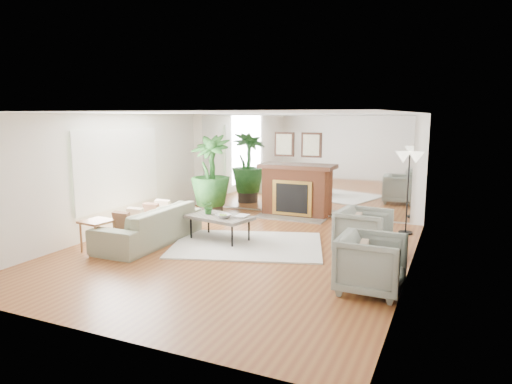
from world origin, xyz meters
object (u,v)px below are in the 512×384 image
at_px(coffee_table, 220,218).
at_px(potted_ficus, 211,174).
at_px(fireplace, 295,190).
at_px(armchair_front, 371,264).
at_px(sofa, 150,225).
at_px(armchair_back, 364,231).
at_px(side_table, 97,225).
at_px(floor_lamp, 409,164).

height_order(coffee_table, potted_ficus, potted_ficus).
distance_m(fireplace, armchair_front, 4.96).
xyz_separation_m(sofa, potted_ficus, (-0.05, 2.51, 0.71)).
relative_size(sofa, armchair_back, 2.71).
relative_size(fireplace, sofa, 0.85).
relative_size(armchair_front, side_table, 1.56).
relative_size(fireplace, potted_ficus, 1.03).
height_order(coffee_table, side_table, side_table).
xyz_separation_m(fireplace, side_table, (-2.30, -4.26, -0.17)).
distance_m(fireplace, floor_lamp, 2.90).
distance_m(coffee_table, floor_lamp, 4.03).
relative_size(coffee_table, armchair_front, 1.53).
xyz_separation_m(armchair_back, side_table, (-4.45, -1.83, 0.08)).
bearing_deg(side_table, potted_ficus, 82.51).
relative_size(coffee_table, potted_ficus, 0.70).
bearing_deg(sofa, side_table, -30.42).
bearing_deg(fireplace, coffee_table, -102.71).
distance_m(armchair_back, armchair_front, 1.83).
bearing_deg(armchair_front, fireplace, 32.53).
bearing_deg(side_table, armchair_front, 0.56).
bearing_deg(potted_ficus, armchair_front, -36.85).
distance_m(armchair_front, potted_ficus, 5.60).
bearing_deg(armchair_front, sofa, 80.18).
bearing_deg(potted_ficus, coffee_table, -56.12).
xyz_separation_m(fireplace, sofa, (-1.80, -3.38, -0.31)).
bearing_deg(sofa, armchair_front, 78.63).
bearing_deg(potted_ficus, floor_lamp, 2.70).
relative_size(potted_ficus, floor_lamp, 1.15).
distance_m(side_table, floor_lamp, 6.24).
bearing_deg(armchair_front, coffee_table, 65.96).
height_order(fireplace, side_table, fireplace).
distance_m(fireplace, coffee_table, 2.80).
xyz_separation_m(sofa, side_table, (-0.50, -0.88, 0.13)).
bearing_deg(sofa, potted_ficus, -179.49).
bearing_deg(coffee_table, floor_lamp, 31.89).
bearing_deg(armchair_back, floor_lamp, -12.25).
bearing_deg(armchair_back, side_table, 117.28).
relative_size(fireplace, armchair_front, 2.27).
xyz_separation_m(armchair_front, floor_lamp, (0.10, 3.55, 1.06)).
height_order(coffee_table, armchair_back, armchair_back).
relative_size(fireplace, armchair_back, 2.29).
height_order(sofa, potted_ficus, potted_ficus).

